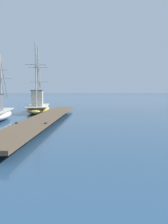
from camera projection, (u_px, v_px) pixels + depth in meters
The scene contains 2 objects.
floating_dock at pixel (46, 117), 16.73m from camera, with size 2.86×19.58×0.53m.
fishing_boat_1 at pixel (38, 107), 23.84m from camera, with size 3.60×7.33×6.66m.
Camera 1 is at (-1.28, -0.74, 2.25)m, focal length 38.30 mm.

